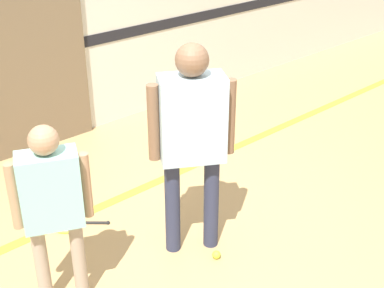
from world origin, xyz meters
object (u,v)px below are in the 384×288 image
(tennis_ball_near_instructor, at_px, (216,255))
(tennis_ball_by_spare_racket, at_px, (23,220))
(person_instructor, at_px, (192,130))
(person_student_left, at_px, (52,199))
(racket_spare_on_floor, at_px, (70,223))

(tennis_ball_near_instructor, height_order, tennis_ball_by_spare_racket, same)
(tennis_ball_near_instructor, bearing_deg, person_instructor, 98.65)
(person_student_left, bearing_deg, person_instructor, 16.72)
(person_instructor, bearing_deg, racket_spare_on_floor, 153.07)
(person_instructor, height_order, person_student_left, person_instructor)
(racket_spare_on_floor, relative_size, tennis_ball_near_instructor, 7.28)
(racket_spare_on_floor, bearing_deg, person_student_left, -80.02)
(tennis_ball_by_spare_racket, bearing_deg, racket_spare_on_floor, -43.85)
(person_instructor, bearing_deg, person_student_left, -156.85)
(tennis_ball_near_instructor, bearing_deg, racket_spare_on_floor, 117.69)
(racket_spare_on_floor, height_order, tennis_ball_near_instructor, tennis_ball_near_instructor)
(person_instructor, xyz_separation_m, racket_spare_on_floor, (-0.57, 0.92, -1.01))
(person_instructor, relative_size, tennis_ball_near_instructor, 25.08)
(racket_spare_on_floor, relative_size, tennis_ball_by_spare_racket, 7.28)
(tennis_ball_by_spare_racket, bearing_deg, tennis_ball_near_instructor, -58.01)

